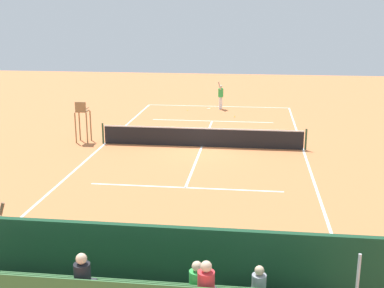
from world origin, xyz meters
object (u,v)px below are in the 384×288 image
at_px(courtside_bench, 281,276).
at_px(tennis_ball_near, 235,117).
at_px(tennis_net, 202,137).
at_px(tennis_ball_far, 188,110).
at_px(tennis_racket, 209,108).
at_px(equipment_bag, 193,287).
at_px(umpire_chair, 82,117).
at_px(tennis_player, 221,95).
at_px(line_judge, 1,239).

bearing_deg(courtside_bench, tennis_ball_near, -84.62).
bearing_deg(courtside_bench, tennis_net, -76.11).
height_order(courtside_bench, tennis_ball_near, courtside_bench).
bearing_deg(tennis_ball_far, tennis_racket, -146.25).
distance_m(equipment_bag, tennis_racket, 23.56).
relative_size(umpire_chair, equipment_bag, 2.38).
distance_m(umpire_chair, equipment_bag, 15.47).
distance_m(tennis_net, tennis_racket, 10.12).
bearing_deg(umpire_chair, tennis_ball_far, -115.19).
relative_size(tennis_racket, tennis_ball_near, 8.88).
height_order(courtside_bench, equipment_bag, courtside_bench).
bearing_deg(courtside_bench, umpire_chair, -54.75).
relative_size(courtside_bench, equipment_bag, 2.00).
relative_size(equipment_bag, tennis_ball_near, 13.64).
bearing_deg(tennis_racket, equipment_bag, 94.30).
distance_m(tennis_racket, tennis_ball_far, 1.66).
xyz_separation_m(tennis_net, tennis_ball_far, (1.95, -9.17, -0.47)).
xyz_separation_m(tennis_net, tennis_player, (-0.25, -9.97, 0.51)).
bearing_deg(tennis_racket, tennis_player, 171.64).
bearing_deg(tennis_ball_far, tennis_ball_near, 151.59).
bearing_deg(tennis_player, tennis_net, 88.56).
bearing_deg(tennis_ball_far, equipment_bag, 97.94).
relative_size(tennis_net, equipment_bag, 11.44).
xyz_separation_m(tennis_net, umpire_chair, (6.20, -0.15, 0.81)).
distance_m(umpire_chair, tennis_ball_near, 10.53).
bearing_deg(tennis_net, courtside_bench, 103.89).
relative_size(tennis_racket, tennis_ball_far, 8.88).
xyz_separation_m(tennis_racket, tennis_ball_near, (-1.91, 2.70, 0.02)).
relative_size(tennis_ball_far, line_judge, 0.03).
xyz_separation_m(tennis_player, tennis_ball_near, (-1.09, 2.58, -0.98)).
bearing_deg(tennis_player, umpire_chair, 56.72).
height_order(tennis_ball_near, tennis_ball_far, same).
bearing_deg(equipment_bag, tennis_ball_far, -82.06).
bearing_deg(umpire_chair, equipment_bag, 118.62).
distance_m(tennis_net, courtside_bench, 13.67).
bearing_deg(tennis_net, tennis_ball_near, -100.26).
distance_m(equipment_bag, tennis_ball_far, 22.79).
xyz_separation_m(courtside_bench, tennis_player, (3.03, -23.24, 0.46)).
height_order(courtside_bench, tennis_player, tennis_player).
xyz_separation_m(equipment_bag, line_judge, (4.93, -0.26, 0.84)).
height_order(equipment_bag, line_judge, line_judge).
xyz_separation_m(equipment_bag, tennis_racket, (1.77, -23.49, -0.16)).
bearing_deg(umpire_chair, tennis_racket, -119.48).
height_order(umpire_chair, line_judge, umpire_chair).
xyz_separation_m(tennis_racket, tennis_ball_far, (1.38, 0.92, 0.02)).
distance_m(courtside_bench, equipment_bag, 2.13).
relative_size(umpire_chair, tennis_ball_near, 32.42).
relative_size(tennis_ball_near, line_judge, 0.03).
bearing_deg(tennis_player, tennis_ball_near, 112.86).
distance_m(tennis_net, tennis_player, 9.99).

